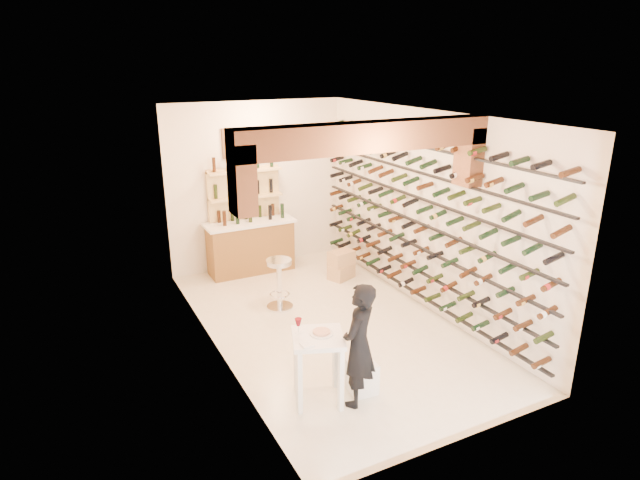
{
  "coord_description": "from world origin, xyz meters",
  "views": [
    {
      "loc": [
        -3.51,
        -6.62,
        3.91
      ],
      "look_at": [
        0.0,
        0.3,
        1.3
      ],
      "focal_mm": 30.16,
      "sensor_mm": 36.0,
      "label": 1
    }
  ],
  "objects_px": {
    "crate_lower": "(341,271)",
    "chrome_barstool": "(279,280)",
    "back_counter": "(251,245)",
    "person": "(359,345)",
    "white_stool": "(362,377)",
    "tasting_table": "(318,348)",
    "wine_rack": "(415,217)"
  },
  "relations": [
    {
      "from": "tasting_table",
      "to": "person",
      "type": "bearing_deg",
      "value": -10.92
    },
    {
      "from": "back_counter",
      "to": "white_stool",
      "type": "relative_size",
      "value": 4.27
    },
    {
      "from": "white_stool",
      "to": "chrome_barstool",
      "type": "xyz_separation_m",
      "value": [
        0.01,
        2.65,
        0.29
      ]
    },
    {
      "from": "wine_rack",
      "to": "chrome_barstool",
      "type": "distance_m",
      "value": 2.41
    },
    {
      "from": "wine_rack",
      "to": "crate_lower",
      "type": "bearing_deg",
      "value": 106.31
    },
    {
      "from": "back_counter",
      "to": "crate_lower",
      "type": "height_order",
      "value": "back_counter"
    },
    {
      "from": "wine_rack",
      "to": "back_counter",
      "type": "bearing_deg",
      "value": 124.66
    },
    {
      "from": "person",
      "to": "chrome_barstool",
      "type": "xyz_separation_m",
      "value": [
        0.17,
        2.8,
        -0.27
      ]
    },
    {
      "from": "white_stool",
      "to": "crate_lower",
      "type": "bearing_deg",
      "value": 65.06
    },
    {
      "from": "white_stool",
      "to": "chrome_barstool",
      "type": "relative_size",
      "value": 0.47
    },
    {
      "from": "wine_rack",
      "to": "tasting_table",
      "type": "xyz_separation_m",
      "value": [
        -2.55,
        -1.65,
        -0.84
      ]
    },
    {
      "from": "person",
      "to": "chrome_barstool",
      "type": "relative_size",
      "value": 1.8
    },
    {
      "from": "white_stool",
      "to": "chrome_barstool",
      "type": "bearing_deg",
      "value": 89.73
    },
    {
      "from": "back_counter",
      "to": "white_stool",
      "type": "xyz_separation_m",
      "value": [
        -0.15,
        -4.39,
        -0.33
      ]
    },
    {
      "from": "person",
      "to": "chrome_barstool",
      "type": "bearing_deg",
      "value": -129.63
    },
    {
      "from": "chrome_barstool",
      "to": "crate_lower",
      "type": "height_order",
      "value": "chrome_barstool"
    },
    {
      "from": "chrome_barstool",
      "to": "back_counter",
      "type": "bearing_deg",
      "value": 85.44
    },
    {
      "from": "crate_lower",
      "to": "chrome_barstool",
      "type": "bearing_deg",
      "value": -157.13
    },
    {
      "from": "back_counter",
      "to": "person",
      "type": "distance_m",
      "value": 4.56
    },
    {
      "from": "wine_rack",
      "to": "person",
      "type": "bearing_deg",
      "value": -138.4
    },
    {
      "from": "person",
      "to": "tasting_table",
      "type": "bearing_deg",
      "value": -67.83
    },
    {
      "from": "back_counter",
      "to": "person",
      "type": "relative_size",
      "value": 1.11
    },
    {
      "from": "tasting_table",
      "to": "white_stool",
      "type": "xyz_separation_m",
      "value": [
        0.56,
        -0.1,
        -0.51
      ]
    },
    {
      "from": "white_stool",
      "to": "person",
      "type": "xyz_separation_m",
      "value": [
        -0.16,
        -0.15,
        0.57
      ]
    },
    {
      "from": "white_stool",
      "to": "back_counter",
      "type": "bearing_deg",
      "value": 88.02
    },
    {
      "from": "person",
      "to": "chrome_barstool",
      "type": "height_order",
      "value": "person"
    },
    {
      "from": "chrome_barstool",
      "to": "crate_lower",
      "type": "distance_m",
      "value": 1.68
    },
    {
      "from": "wine_rack",
      "to": "white_stool",
      "type": "distance_m",
      "value": 2.97
    },
    {
      "from": "wine_rack",
      "to": "chrome_barstool",
      "type": "relative_size",
      "value": 6.71
    },
    {
      "from": "wine_rack",
      "to": "crate_lower",
      "type": "xyz_separation_m",
      "value": [
        -0.45,
        1.55,
        -1.41
      ]
    },
    {
      "from": "back_counter",
      "to": "tasting_table",
      "type": "xyz_separation_m",
      "value": [
        -0.72,
        -4.29,
        0.18
      ]
    },
    {
      "from": "back_counter",
      "to": "tasting_table",
      "type": "relative_size",
      "value": 1.62
    }
  ]
}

